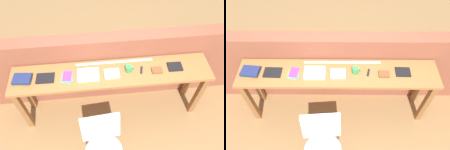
{
  "view_description": "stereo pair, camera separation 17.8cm",
  "coord_description": "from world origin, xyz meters",
  "views": [
    {
      "loc": [
        -0.17,
        -1.37,
        3.0
      ],
      "look_at": [
        0.0,
        0.25,
        0.9
      ],
      "focal_mm": 35.0,
      "sensor_mm": 36.0,
      "label": 1
    },
    {
      "loc": [
        0.01,
        -1.37,
        3.0
      ],
      "look_at": [
        0.0,
        0.25,
        0.9
      ],
      "focal_mm": 35.0,
      "sensor_mm": 36.0,
      "label": 2
    }
  ],
  "objects": [
    {
      "name": "chair_white_moulded",
      "position": [
        -0.18,
        -0.44,
        0.53
      ],
      "size": [
        0.47,
        0.49,
        0.89
      ],
      "color": "white",
      "rests_on": "ground"
    },
    {
      "name": "pamphlet_pile_colourful",
      "position": [
        -0.55,
        0.28,
        0.89
      ],
      "size": [
        0.15,
        0.19,
        0.01
      ],
      "color": "green",
      "rests_on": "sideboard"
    },
    {
      "name": "mug",
      "position": [
        0.21,
        0.3,
        0.92
      ],
      "size": [
        0.11,
        0.08,
        0.09
      ],
      "color": "#338C4C",
      "rests_on": "sideboard"
    },
    {
      "name": "book_stack_leftmost",
      "position": [
        -1.07,
        0.28,
        0.91
      ],
      "size": [
        0.23,
        0.18,
        0.06
      ],
      "color": "olive",
      "rests_on": "sideboard"
    },
    {
      "name": "brick_wall_back",
      "position": [
        0.0,
        0.64,
        0.59
      ],
      "size": [
        6.0,
        0.2,
        1.17
      ],
      "primitive_type": "cube",
      "color": "brown",
      "rests_on": "ground"
    },
    {
      "name": "book_repair_rightmost",
      "position": [
        0.8,
        0.31,
        0.89
      ],
      "size": [
        0.18,
        0.15,
        0.02
      ],
      "primitive_type": "cube",
      "rotation": [
        0.0,
        0.0,
        -0.02
      ],
      "color": "black",
      "rests_on": "sideboard"
    },
    {
      "name": "magazine_cycling",
      "position": [
        -0.81,
        0.29,
        0.89
      ],
      "size": [
        0.22,
        0.16,
        0.02
      ],
      "primitive_type": "cube",
      "rotation": [
        0.0,
        0.0,
        -0.03
      ],
      "color": "black",
      "rests_on": "sideboard"
    },
    {
      "name": "ruler_metal_back_edge",
      "position": [
        0.05,
        0.47,
        0.88
      ],
      "size": [
        0.99,
        0.03,
        0.0
      ],
      "primitive_type": "cube",
      "color": "silver",
      "rests_on": "sideboard"
    },
    {
      "name": "book_grey_hardcover",
      "position": [
        0.0,
        0.27,
        0.89
      ],
      "size": [
        0.2,
        0.16,
        0.03
      ],
      "primitive_type": "cube",
      "rotation": [
        0.0,
        0.0,
        0.03
      ],
      "color": "#9E9EA3",
      "rests_on": "sideboard"
    },
    {
      "name": "book_open_centre",
      "position": [
        -0.29,
        0.29,
        0.89
      ],
      "size": [
        0.26,
        0.2,
        0.02
      ],
      "primitive_type": "cube",
      "rotation": [
        0.0,
        0.0,
        -0.0
      ],
      "color": "white",
      "rests_on": "sideboard"
    },
    {
      "name": "ground_plane",
      "position": [
        0.0,
        0.0,
        0.0
      ],
      "size": [
        40.0,
        40.0,
        0.0
      ],
      "primitive_type": "plane",
      "color": "olive"
    },
    {
      "name": "multitool_folded",
      "position": [
        0.38,
        0.3,
        0.89
      ],
      "size": [
        0.05,
        0.11,
        0.02
      ],
      "primitive_type": "cube",
      "rotation": [
        0.0,
        0.0,
        -0.23
      ],
      "color": "black",
      "rests_on": "sideboard"
    },
    {
      "name": "leather_journal_brown",
      "position": [
        0.56,
        0.27,
        0.89
      ],
      "size": [
        0.13,
        0.1,
        0.02
      ],
      "primitive_type": "cube",
      "rotation": [
        0.0,
        0.0,
        -0.03
      ],
      "color": "brown",
      "rests_on": "sideboard"
    },
    {
      "name": "sideboard",
      "position": [
        0.0,
        0.3,
        0.74
      ],
      "size": [
        2.5,
        0.44,
        0.88
      ],
      "color": "#996033",
      "rests_on": "ground"
    }
  ]
}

